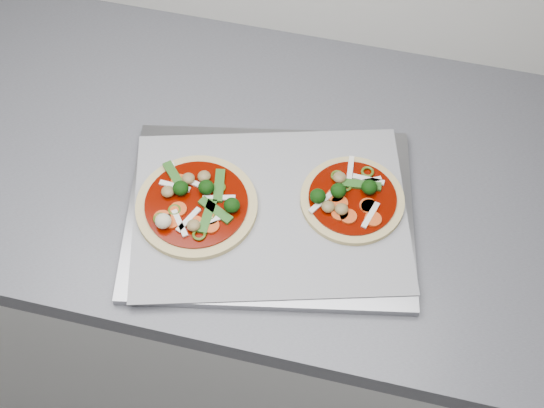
# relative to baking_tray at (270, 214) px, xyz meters

# --- Properties ---
(base_cabinet) EXTENTS (3.60, 0.60, 0.86)m
(base_cabinet) POSITION_rel_baking_tray_xyz_m (0.34, 0.08, -0.48)
(base_cabinet) COLOR silver
(base_cabinet) RESTS_ON ground
(countertop) EXTENTS (3.60, 0.60, 0.04)m
(countertop) POSITION_rel_baking_tray_xyz_m (0.34, 0.08, -0.03)
(countertop) COLOR slate
(countertop) RESTS_ON base_cabinet
(baking_tray) EXTENTS (0.47, 0.39, 0.01)m
(baking_tray) POSITION_rel_baking_tray_xyz_m (0.00, 0.00, 0.00)
(baking_tray) COLOR gray
(baking_tray) RESTS_ON countertop
(parchment) EXTENTS (0.47, 0.39, 0.00)m
(parchment) POSITION_rel_baking_tray_xyz_m (0.00, 0.00, 0.01)
(parchment) COLOR #A0A0A5
(parchment) RESTS_ON baking_tray
(pizza_left) EXTENTS (0.19, 0.19, 0.03)m
(pizza_left) POSITION_rel_baking_tray_xyz_m (-0.11, -0.02, 0.02)
(pizza_left) COLOR tan
(pizza_left) RESTS_ON parchment
(pizza_right) EXTENTS (0.17, 0.17, 0.03)m
(pizza_right) POSITION_rel_baking_tray_xyz_m (0.11, 0.04, 0.02)
(pizza_right) COLOR tan
(pizza_right) RESTS_ON parchment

